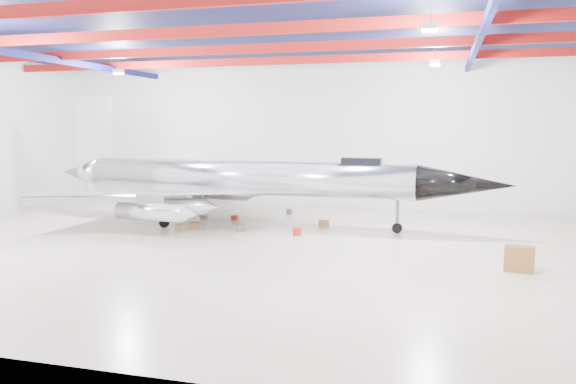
% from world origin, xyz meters
% --- Properties ---
extents(floor, '(40.00, 40.00, 0.00)m').
position_xyz_m(floor, '(0.00, 0.00, 0.00)').
color(floor, '#B8AB92').
rests_on(floor, ground).
extents(wall_back, '(40.00, 0.00, 40.00)m').
position_xyz_m(wall_back, '(0.00, 15.00, 5.50)').
color(wall_back, silver).
rests_on(wall_back, floor).
extents(ceiling, '(40.00, 40.00, 0.00)m').
position_xyz_m(ceiling, '(0.00, 0.00, 11.00)').
color(ceiling, '#0A0F38').
rests_on(ceiling, wall_back).
extents(ceiling_structure, '(39.50, 29.50, 1.08)m').
position_xyz_m(ceiling_structure, '(0.00, 0.00, 10.32)').
color(ceiling_structure, maroon).
rests_on(ceiling_structure, ceiling).
extents(jet_aircraft, '(29.72, 17.77, 8.10)m').
position_xyz_m(jet_aircraft, '(-1.41, 6.06, 2.66)').
color(jet_aircraft, silver).
rests_on(jet_aircraft, floor).
extents(desk, '(1.29, 0.76, 1.12)m').
position_xyz_m(desk, '(13.88, -1.73, 0.56)').
color(desk, brown).
rests_on(desk, floor).
extents(crate_ply, '(0.65, 0.58, 0.37)m').
position_xyz_m(crate_ply, '(-4.20, 2.64, 0.19)').
color(crate_ply, olive).
rests_on(crate_ply, floor).
extents(toolbox_red, '(0.44, 0.36, 0.29)m').
position_xyz_m(toolbox_red, '(-2.55, 7.38, 0.14)').
color(toolbox_red, '#A62410').
rests_on(toolbox_red, floor).
extents(engine_drum, '(0.51, 0.51, 0.44)m').
position_xyz_m(engine_drum, '(-0.75, 3.63, 0.22)').
color(engine_drum, '#59595B').
rests_on(engine_drum, floor).
extents(parts_bin, '(0.60, 0.50, 0.39)m').
position_xyz_m(parts_bin, '(3.65, 6.50, 0.20)').
color(parts_bin, olive).
rests_on(parts_bin, floor).
extents(crate_small, '(0.41, 0.35, 0.25)m').
position_xyz_m(crate_small, '(-8.38, 7.15, 0.13)').
color(crate_small, '#59595B').
rests_on(crate_small, floor).
extents(tool_chest, '(0.54, 0.54, 0.42)m').
position_xyz_m(tool_chest, '(2.73, 3.43, 0.21)').
color(tool_chest, '#A62410').
rests_on(tool_chest, floor).
extents(oil_barrel, '(0.68, 0.59, 0.42)m').
position_xyz_m(oil_barrel, '(-3.71, 3.60, 0.21)').
color(oil_barrel, olive).
rests_on(oil_barrel, floor).
extents(spares_box, '(0.55, 0.55, 0.38)m').
position_xyz_m(spares_box, '(0.30, 10.62, 0.19)').
color(spares_box, '#59595B').
rests_on(spares_box, floor).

